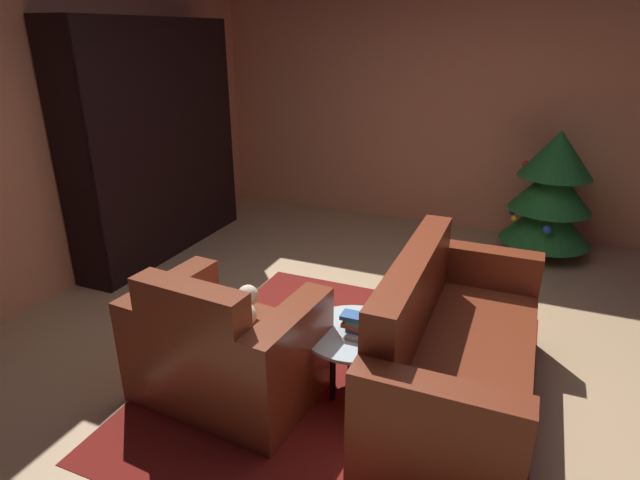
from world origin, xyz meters
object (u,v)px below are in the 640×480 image
coffee_table (355,337)px  decorated_tree (551,193)px  armchair_red (226,350)px  bookshelf_unit (166,143)px  bottle_on_table (376,326)px  couch_red (452,355)px  book_stack_on_table (360,325)px

coffee_table → decorated_tree: size_ratio=0.52×
armchair_red → decorated_tree: size_ratio=0.88×
armchair_red → coffee_table: (0.68, 0.35, 0.05)m
bookshelf_unit → armchair_red: size_ratio=2.01×
bookshelf_unit → armchair_red: 2.66m
bookshelf_unit → coffee_table: bookshelf_unit is taller
bottle_on_table → couch_red: bearing=26.1°
bookshelf_unit → bottle_on_table: size_ratio=7.43×
armchair_red → bookshelf_unit: bearing=134.0°
couch_red → decorated_tree: bearing=79.7°
bookshelf_unit → book_stack_on_table: bearing=-31.4°
bookshelf_unit → bottle_on_table: bookshelf_unit is taller
bookshelf_unit → book_stack_on_table: size_ratio=10.08×
book_stack_on_table → decorated_tree: (0.98, 2.70, 0.16)m
book_stack_on_table → decorated_tree: decorated_tree is taller
bookshelf_unit → bottle_on_table: 3.09m
book_stack_on_table → decorated_tree: bearing=70.0°
couch_red → decorated_tree: 2.63m
bookshelf_unit → couch_red: 3.39m
decorated_tree → coffee_table: bearing=-110.9°
bookshelf_unit → decorated_tree: 3.69m
armchair_red → book_stack_on_table: bearing=24.0°
couch_red → armchair_red: bearing=-159.6°
couch_red → coffee_table: (-0.55, -0.11, 0.05)m
bookshelf_unit → decorated_tree: bookshelf_unit is taller
armchair_red → book_stack_on_table: size_ratio=5.01×
armchair_red → bottle_on_table: 0.90m
couch_red → bottle_on_table: 0.49m
couch_red → coffee_table: 0.57m
coffee_table → decorated_tree: 2.88m
decorated_tree → couch_red: bearing=-100.3°
armchair_red → couch_red: size_ratio=0.61×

